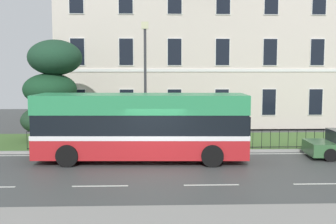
{
  "coord_description": "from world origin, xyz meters",
  "views": [
    {
      "loc": [
        -0.08,
        -16.26,
        4.13
      ],
      "look_at": [
        0.66,
        4.65,
        2.0
      ],
      "focal_mm": 44.1,
      "sensor_mm": 36.0,
      "label": 1
    }
  ],
  "objects_px": {
    "georgian_townhouse": "(191,37)",
    "single_decker_bus": "(142,126)",
    "evergreen_tree": "(53,93)",
    "street_lamp_post": "(145,76)"
  },
  "relations": [
    {
      "from": "georgian_townhouse",
      "to": "evergreen_tree",
      "type": "distance_m",
      "value": 13.5
    },
    {
      "from": "georgian_townhouse",
      "to": "street_lamp_post",
      "type": "bearing_deg",
      "value": -106.61
    },
    {
      "from": "evergreen_tree",
      "to": "street_lamp_post",
      "type": "bearing_deg",
      "value": -20.87
    },
    {
      "from": "georgian_townhouse",
      "to": "evergreen_tree",
      "type": "height_order",
      "value": "georgian_townhouse"
    },
    {
      "from": "georgian_townhouse",
      "to": "single_decker_bus",
      "type": "relative_size",
      "value": 2.06
    },
    {
      "from": "georgian_townhouse",
      "to": "evergreen_tree",
      "type": "bearing_deg",
      "value": -132.4
    },
    {
      "from": "georgian_townhouse",
      "to": "evergreen_tree",
      "type": "relative_size",
      "value": 3.44
    },
    {
      "from": "street_lamp_post",
      "to": "evergreen_tree",
      "type": "bearing_deg",
      "value": 159.13
    },
    {
      "from": "single_decker_bus",
      "to": "street_lamp_post",
      "type": "relative_size",
      "value": 1.47
    },
    {
      "from": "georgian_townhouse",
      "to": "street_lamp_post",
      "type": "relative_size",
      "value": 3.03
    }
  ]
}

